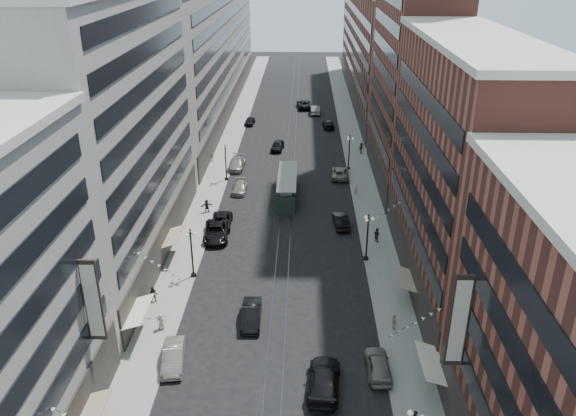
# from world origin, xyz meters

# --- Properties ---
(ground) EXTENTS (220.00, 220.00, 0.00)m
(ground) POSITION_xyz_m (0.00, 60.00, 0.00)
(ground) COLOR black
(ground) RESTS_ON ground
(sidewalk_west) EXTENTS (4.00, 180.00, 0.15)m
(sidewalk_west) POSITION_xyz_m (-11.00, 70.00, 0.07)
(sidewalk_west) COLOR gray
(sidewalk_west) RESTS_ON ground
(sidewalk_east) EXTENTS (4.00, 180.00, 0.15)m
(sidewalk_east) POSITION_xyz_m (11.00, 70.00, 0.07)
(sidewalk_east) COLOR gray
(sidewalk_east) RESTS_ON ground
(rail_west) EXTENTS (0.12, 180.00, 0.02)m
(rail_west) POSITION_xyz_m (-0.70, 70.00, 0.01)
(rail_west) COLOR #2D2D33
(rail_west) RESTS_ON ground
(rail_east) EXTENTS (0.12, 180.00, 0.02)m
(rail_east) POSITION_xyz_m (0.70, 70.00, 0.01)
(rail_east) COLOR #2D2D33
(rail_east) RESTS_ON ground
(building_west_mid) EXTENTS (8.00, 36.00, 28.00)m
(building_west_mid) POSITION_xyz_m (-17.00, 33.00, 14.00)
(building_west_mid) COLOR gray
(building_west_mid) RESTS_ON ground
(building_west_far) EXTENTS (8.00, 90.00, 26.00)m
(building_west_far) POSITION_xyz_m (-17.00, 96.00, 13.00)
(building_west_far) COLOR gray
(building_west_far) RESTS_ON ground
(building_east_mid) EXTENTS (8.00, 30.00, 24.00)m
(building_east_mid) POSITION_xyz_m (17.00, 28.00, 12.00)
(building_east_mid) COLOR brown
(building_east_mid) RESTS_ON ground
(building_east_tower) EXTENTS (8.00, 26.00, 42.00)m
(building_east_tower) POSITION_xyz_m (17.00, 56.00, 21.00)
(building_east_tower) COLOR brown
(building_east_tower) RESTS_ON ground
(building_east_far) EXTENTS (8.00, 72.00, 24.00)m
(building_east_far) POSITION_xyz_m (17.00, 105.00, 12.00)
(building_east_far) COLOR brown
(building_east_far) RESTS_ON ground
(lamppost_sw_far) EXTENTS (1.03, 1.14, 5.52)m
(lamppost_sw_far) POSITION_xyz_m (-9.20, 28.00, 3.10)
(lamppost_sw_far) COLOR black
(lamppost_sw_far) RESTS_ON sidewalk_west
(lamppost_sw_mid) EXTENTS (1.03, 1.14, 5.52)m
(lamppost_sw_mid) POSITION_xyz_m (-9.20, 55.00, 3.10)
(lamppost_sw_mid) COLOR black
(lamppost_sw_mid) RESTS_ON sidewalk_west
(lamppost_se_far) EXTENTS (1.03, 1.14, 5.52)m
(lamppost_se_far) POSITION_xyz_m (9.20, 32.00, 3.10)
(lamppost_se_far) COLOR black
(lamppost_se_far) RESTS_ON sidewalk_east
(lamppost_se_mid) EXTENTS (1.03, 1.14, 5.52)m
(lamppost_se_mid) POSITION_xyz_m (9.20, 60.00, 3.10)
(lamppost_se_mid) COLOR black
(lamppost_se_mid) RESTS_ON sidewalk_east
(streetcar) EXTENTS (2.56, 11.55, 3.19)m
(streetcar) POSITION_xyz_m (0.00, 49.23, 1.47)
(streetcar) COLOR #1F3224
(streetcar) RESTS_ON ground
(car_1) EXTENTS (2.27, 4.90, 1.55)m
(car_1) POSITION_xyz_m (-8.40, 14.47, 0.78)
(car_1) COLOR gray
(car_1) RESTS_ON ground
(car_2) EXTENTS (3.33, 6.29, 1.68)m
(car_2) POSITION_xyz_m (-8.09, 36.87, 0.84)
(car_2) COLOR black
(car_2) RESTS_ON ground
(car_4) EXTENTS (1.99, 4.73, 1.60)m
(car_4) POSITION_xyz_m (8.40, 13.92, 0.80)
(car_4) COLOR slate
(car_4) RESTS_ON ground
(car_5) EXTENTS (1.87, 4.99, 1.63)m
(car_5) POSITION_xyz_m (-2.45, 20.46, 0.81)
(car_5) COLOR black
(car_5) RESTS_ON ground
(car_6) EXTENTS (2.97, 6.27, 1.77)m
(car_6) POSITION_xyz_m (3.96, 11.94, 0.88)
(car_6) COLOR black
(car_6) RESTS_ON ground
(pedestrian_1) EXTENTS (0.79, 0.45, 1.58)m
(pedestrian_1) POSITION_xyz_m (-10.45, 18.98, 0.94)
(pedestrian_1) COLOR #A9A18C
(pedestrian_1) RESTS_ON sidewalk_west
(pedestrian_2) EXTENTS (0.83, 0.47, 1.69)m
(pedestrian_2) POSITION_xyz_m (-12.16, 23.16, 0.99)
(pedestrian_2) COLOR black
(pedestrian_2) RESTS_ON sidewalk_west
(pedestrian_4) EXTENTS (0.52, 0.93, 1.51)m
(pedestrian_4) POSITION_xyz_m (10.49, 19.58, 0.91)
(pedestrian_4) COLOR #C2B5A0
(pedestrian_4) RESTS_ON sidewalk_east
(car_7) EXTENTS (2.60, 5.40, 1.48)m
(car_7) POSITION_xyz_m (-7.89, 39.74, 0.74)
(car_7) COLOR black
(car_7) RESTS_ON ground
(car_8) EXTENTS (2.45, 5.72, 1.64)m
(car_8) POSITION_xyz_m (-8.26, 60.10, 0.82)
(car_8) COLOR slate
(car_8) RESTS_ON ground
(car_9) EXTENTS (2.09, 4.32, 1.42)m
(car_9) POSITION_xyz_m (-8.40, 84.31, 0.71)
(car_9) COLOR black
(car_9) RESTS_ON ground
(car_10) EXTENTS (2.11, 4.95, 1.59)m
(car_10) POSITION_xyz_m (6.91, 40.40, 0.79)
(car_10) COLOR black
(car_10) RESTS_ON ground
(car_11) EXTENTS (2.74, 5.44, 1.48)m
(car_11) POSITION_xyz_m (7.68, 56.79, 0.74)
(car_11) COLOR gray
(car_11) RESTS_ON ground
(car_12) EXTENTS (2.42, 5.22, 1.48)m
(car_12) POSITION_xyz_m (6.91, 82.64, 0.74)
(car_12) COLOR black
(car_12) RESTS_ON ground
(car_13) EXTENTS (2.47, 4.91, 1.61)m
(car_13) POSITION_xyz_m (-2.26, 69.14, 0.80)
(car_13) COLOR black
(car_13) RESTS_ON ground
(car_14) EXTENTS (2.00, 5.30, 1.73)m
(car_14) POSITION_xyz_m (4.50, 92.65, 0.86)
(car_14) COLOR gray
(car_14) RESTS_ON ground
(pedestrian_5) EXTENTS (1.64, 1.04, 1.71)m
(pedestrian_5) POSITION_xyz_m (-10.30, 43.78, 1.01)
(pedestrian_5) COLOR black
(pedestrian_5) RESTS_ON sidewalk_west
(pedestrian_6) EXTENTS (0.94, 0.49, 1.55)m
(pedestrian_6) POSITION_xyz_m (-12.50, 63.18, 0.92)
(pedestrian_6) COLOR #B9A999
(pedestrian_6) RESTS_ON sidewalk_west
(pedestrian_7) EXTENTS (0.87, 0.93, 1.71)m
(pedestrian_7) POSITION_xyz_m (10.85, 36.29, 1.00)
(pedestrian_7) COLOR black
(pedestrian_7) RESTS_ON sidewalk_east
(pedestrian_8) EXTENTS (0.75, 0.66, 1.73)m
(pedestrian_8) POSITION_xyz_m (9.50, 50.00, 1.02)
(pedestrian_8) COLOR #BFB99E
(pedestrian_8) RESTS_ON sidewalk_east
(pedestrian_9) EXTENTS (1.29, 0.89, 1.85)m
(pedestrian_9) POSITION_xyz_m (11.85, 67.41, 1.07)
(pedestrian_9) COLOR black
(pedestrian_9) RESTS_ON sidewalk_east
(car_extra_0) EXTENTS (3.62, 6.65, 1.77)m
(car_extra_0) POSITION_xyz_m (2.31, 97.21, 0.88)
(car_extra_0) COLOR black
(car_extra_0) RESTS_ON ground
(car_extra_1) EXTENTS (1.97, 4.76, 1.38)m
(car_extra_1) POSITION_xyz_m (-6.80, 50.88, 0.69)
(car_extra_1) COLOR slate
(car_extra_1) RESTS_ON ground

